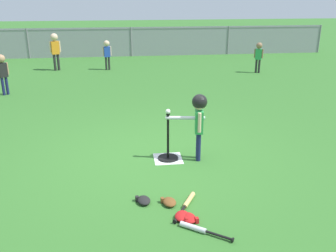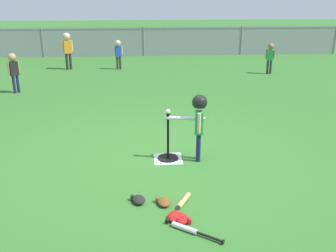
% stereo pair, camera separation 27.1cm
% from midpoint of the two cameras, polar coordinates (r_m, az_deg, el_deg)
% --- Properties ---
extents(ground_plane, '(60.00, 60.00, 0.00)m').
position_cam_midpoint_polar(ground_plane, '(5.99, -3.66, -4.75)').
color(ground_plane, '#336B28').
extents(home_plate, '(0.44, 0.44, 0.01)m').
position_cam_midpoint_polar(home_plate, '(5.91, -1.32, -4.99)').
color(home_plate, white).
rests_on(home_plate, ground_plane).
extents(batting_tee, '(0.32, 0.32, 0.75)m').
position_cam_midpoint_polar(batting_tee, '(5.86, -1.33, -3.93)').
color(batting_tee, black).
rests_on(batting_tee, ground_plane).
extents(baseball_on_tee, '(0.07, 0.07, 0.07)m').
position_cam_midpoint_polar(baseball_on_tee, '(5.63, -1.38, 2.23)').
color(baseball_on_tee, white).
rests_on(baseball_on_tee, batting_tee).
extents(batter_child, '(0.62, 0.30, 1.05)m').
position_cam_midpoint_polar(batter_child, '(5.63, 3.32, 1.85)').
color(batter_child, '#191E4C').
rests_on(batter_child, ground_plane).
extents(fielder_deep_right, '(0.25, 0.20, 0.97)m').
position_cam_midpoint_polar(fielder_deep_right, '(12.42, 13.06, 10.73)').
color(fielder_deep_right, '#262626').
rests_on(fielder_deep_right, ground_plane).
extents(fielder_near_left, '(0.29, 0.19, 0.97)m').
position_cam_midpoint_polar(fielder_near_left, '(12.76, -9.92, 11.20)').
color(fielder_near_left, '#262626').
rests_on(fielder_near_left, ground_plane).
extents(fielder_deep_center, '(0.34, 0.24, 1.21)m').
position_cam_midpoint_polar(fielder_deep_center, '(13.05, -17.45, 11.46)').
color(fielder_deep_center, '#262626').
rests_on(fielder_deep_center, ground_plane).
extents(fielder_near_right, '(0.25, 0.22, 1.02)m').
position_cam_midpoint_polar(fielder_near_right, '(10.34, -24.65, 7.89)').
color(fielder_near_right, '#191E4C').
rests_on(fielder_near_right, ground_plane).
extents(spare_bat_silver, '(0.54, 0.41, 0.06)m').
position_cam_midpoint_polar(spare_bat_silver, '(4.26, 2.80, -15.46)').
color(spare_bat_silver, silver).
rests_on(spare_bat_silver, ground_plane).
extents(spare_bat_wood, '(0.38, 0.62, 0.06)m').
position_cam_midpoint_polar(spare_bat_wood, '(4.70, 1.25, -11.67)').
color(spare_bat_wood, '#DBB266').
rests_on(spare_bat_wood, ground_plane).
extents(glove_by_plate, '(0.20, 0.24, 0.07)m').
position_cam_midpoint_polar(glove_by_plate, '(4.71, -1.50, -11.53)').
color(glove_by_plate, brown).
rests_on(glove_by_plate, ground_plane).
extents(glove_near_bats, '(0.20, 0.24, 0.07)m').
position_cam_midpoint_polar(glove_near_bats, '(4.42, 1.47, -13.89)').
color(glove_near_bats, '#B21919').
rests_on(glove_near_bats, ground_plane).
extents(glove_tossed_aside, '(0.20, 0.24, 0.07)m').
position_cam_midpoint_polar(glove_tossed_aside, '(4.77, -5.42, -11.24)').
color(glove_tossed_aside, black).
rests_on(glove_tossed_aside, ground_plane).
extents(glove_outfield_drop, '(0.23, 0.26, 0.07)m').
position_cam_midpoint_polar(glove_outfield_drop, '(4.45, 0.36, -13.61)').
color(glove_outfield_drop, '#B21919').
rests_on(glove_outfield_drop, ground_plane).
extents(outfield_fence, '(16.06, 0.06, 1.15)m').
position_cam_midpoint_polar(outfield_fence, '(15.43, -6.15, 12.80)').
color(outfield_fence, slate).
rests_on(outfield_fence, ground_plane).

